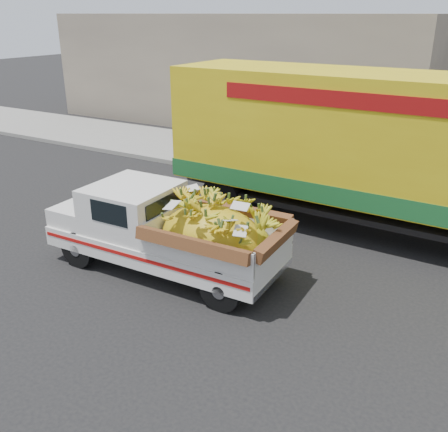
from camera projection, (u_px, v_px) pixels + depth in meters
The scene contains 6 objects.
ground at pixel (260, 276), 10.25m from camera, with size 100.00×100.00×0.00m, color black.
curb at pixel (348, 192), 14.87m from camera, with size 60.00×0.25×0.15m, color gray.
sidewalk at pixel (367, 174), 16.55m from camera, with size 60.00×4.00×0.14m, color gray.
building_left at pixel (242, 69), 24.10m from camera, with size 18.00×6.00×5.00m, color gray.
pickup_truck at pixel (180, 232), 10.02m from camera, with size 4.99×1.92×1.74m.
semi_trailer at pixel (417, 153), 11.13m from camera, with size 12.02×2.81×3.80m.
Camera 1 is at (3.93, -8.16, 5.02)m, focal length 40.00 mm.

